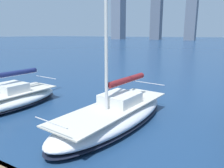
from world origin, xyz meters
TOP-DOWN VIEW (x-y plane):
  - sailboat_maroon at (0.23, -6.96)m, footprint 3.70×8.97m
  - sailboat_navy at (7.59, -5.94)m, footprint 3.50×7.40m

SIDE VIEW (x-z plane):
  - sailboat_maroon at x=0.23m, z-range -4.39..5.59m
  - sailboat_navy at x=7.59m, z-range -5.48..6.69m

